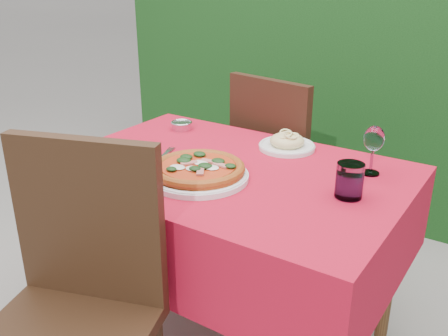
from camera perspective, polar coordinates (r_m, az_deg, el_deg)
The scene contains 11 objects.
ground at distance 2.19m, azimuth 0.30°, elevation -18.36°, with size 60.00×60.00×0.00m, color slate.
hedge at distance 3.13m, azimuth 16.50°, elevation 11.91°, with size 3.20×0.55×1.78m.
dining_table at distance 1.86m, azimuth 0.34°, elevation -4.27°, with size 1.26×0.86×0.75m.
chair_near at distance 1.49m, azimuth -16.69°, elevation -13.84°, with size 0.57×0.57×1.00m.
chair_far at distance 2.42m, azimuth 6.48°, elevation 0.88°, with size 0.50×0.50×0.96m.
pizza_plate at distance 1.70m, azimuth -2.97°, elevation -0.34°, with size 0.39×0.39×0.06m.
pasta_plate at distance 2.00m, azimuth 7.21°, elevation 2.83°, with size 0.22×0.22×0.06m.
water_glass at distance 1.60m, azimuth 14.13°, elevation -1.58°, with size 0.09×0.09×0.11m.
wine_glass at distance 1.78m, azimuth 16.76°, elevation 3.01°, with size 0.07×0.07×0.18m.
fork at distance 1.90m, azimuth -7.17°, elevation 1.14°, with size 0.03×0.22×0.01m, color #B6B5BD.
steel_ramekin at distance 2.23m, azimuth -4.86°, elevation 4.81°, with size 0.09×0.09×0.03m, color silver.
Camera 1 is at (0.91, -1.40, 1.43)m, focal length 40.00 mm.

